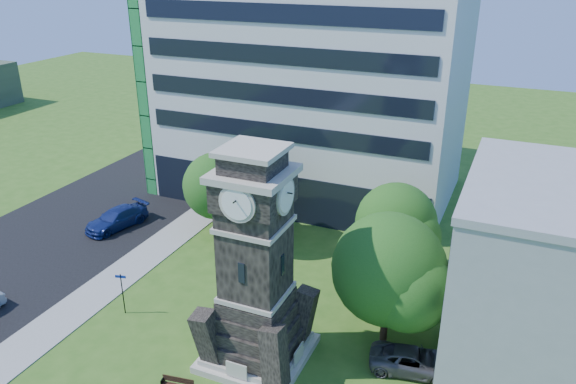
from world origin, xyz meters
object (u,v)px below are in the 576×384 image
at_px(clock_tower, 256,274).
at_px(car_street_north, 117,218).
at_px(street_sign, 122,289).
at_px(car_east_lot, 413,361).

distance_m(clock_tower, car_street_north, 20.63).
bearing_deg(clock_tower, street_sign, 177.84).
bearing_deg(car_street_north, street_sign, -34.09).
height_order(clock_tower, car_east_lot, clock_tower).
xyz_separation_m(car_street_north, street_sign, (8.22, -9.41, 0.96)).
height_order(clock_tower, car_street_north, clock_tower).
relative_size(car_street_north, car_east_lot, 1.16).
bearing_deg(clock_tower, car_street_north, 151.00).
bearing_deg(car_east_lot, car_street_north, 63.65).
height_order(car_street_north, street_sign, street_sign).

